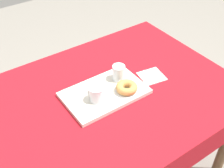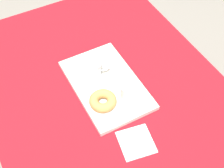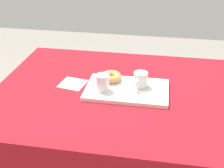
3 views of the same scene
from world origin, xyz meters
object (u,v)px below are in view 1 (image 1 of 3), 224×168
object	(u,v)px
donut_plate_left	(127,91)
water_glass_near	(119,73)
sugar_donut_left	(127,87)
paper_napkin	(152,76)
dining_table	(108,106)
serving_tray	(105,93)
tea_mug_left	(97,94)

from	to	relation	value
donut_plate_left	water_glass_near	bearing A→B (deg)	76.72
sugar_donut_left	paper_napkin	xyz separation A→B (m)	(0.21, 0.04, -0.05)
dining_table	donut_plate_left	size ratio (longest dim) A/B	11.53
dining_table	serving_tray	size ratio (longest dim) A/B	3.19
water_glass_near	sugar_donut_left	xyz separation A→B (m)	(-0.03, -0.11, -0.01)
tea_mug_left	donut_plate_left	size ratio (longest dim) A/B	0.95
serving_tray	tea_mug_left	size ratio (longest dim) A/B	3.83
dining_table	donut_plate_left	bearing A→B (deg)	-35.57
sugar_donut_left	paper_napkin	bearing A→B (deg)	10.02
dining_table	donut_plate_left	xyz separation A→B (m)	(0.08, -0.06, 0.11)
water_glass_near	sugar_donut_left	bearing A→B (deg)	-103.28
serving_tray	water_glass_near	distance (m)	0.14
donut_plate_left	paper_napkin	size ratio (longest dim) A/B	0.90
donut_plate_left	dining_table	bearing A→B (deg)	144.43
tea_mug_left	water_glass_near	size ratio (longest dim) A/B	1.29
donut_plate_left	paper_napkin	distance (m)	0.22
donut_plate_left	sugar_donut_left	distance (m)	0.02
dining_table	water_glass_near	world-z (taller)	water_glass_near
water_glass_near	dining_table	bearing A→B (deg)	-153.76
donut_plate_left	sugar_donut_left	world-z (taller)	sugar_donut_left
serving_tray	sugar_donut_left	distance (m)	0.13
dining_table	tea_mug_left	world-z (taller)	tea_mug_left
dining_table	donut_plate_left	world-z (taller)	donut_plate_left
tea_mug_left	paper_napkin	size ratio (longest dim) A/B	0.85
donut_plate_left	sugar_donut_left	bearing A→B (deg)	0.00
dining_table	paper_napkin	bearing A→B (deg)	-3.84
dining_table	serving_tray	distance (m)	0.10
tea_mug_left	donut_plate_left	bearing A→B (deg)	-12.40
dining_table	paper_napkin	size ratio (longest dim) A/B	10.38
donut_plate_left	tea_mug_left	bearing A→B (deg)	167.60
dining_table	paper_napkin	xyz separation A→B (m)	(0.29, -0.02, 0.09)
donut_plate_left	serving_tray	bearing A→B (deg)	145.94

